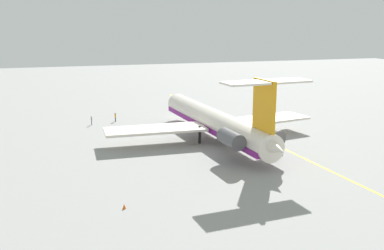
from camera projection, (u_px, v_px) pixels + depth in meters
name	position (u px, v px, depth m)	size (l,w,h in m)	color
ground	(240.00, 139.00, 78.22)	(292.77, 292.77, 0.00)	gray
main_jetliner	(217.00, 122.00, 76.10)	(42.99, 38.07, 12.51)	silver
ground_crew_near_nose	(265.00, 105.00, 105.04)	(0.27, 0.43, 1.72)	black
ground_crew_near_tail	(91.00, 119.00, 89.08)	(0.44, 0.28, 1.76)	black
ground_crew_portside	(115.00, 116.00, 92.16)	(0.43, 0.29, 1.83)	black
safety_cone_nose	(124.00, 206.00, 49.06)	(0.40, 0.40, 0.55)	#EA590F
taxiway_centreline	(258.00, 136.00, 80.36)	(102.81, 0.36, 0.01)	gold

